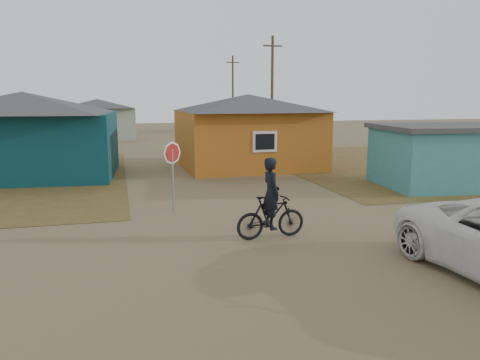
% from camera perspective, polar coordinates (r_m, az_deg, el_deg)
% --- Properties ---
extents(ground, '(120.00, 120.00, 0.00)m').
position_cam_1_polar(ground, '(11.73, 7.50, -8.59)').
color(ground, brown).
extents(grass_ne, '(20.00, 18.00, 0.00)m').
position_cam_1_polar(grass_ne, '(29.81, 23.35, 2.04)').
color(grass_ne, brown).
rests_on(grass_ne, ground).
extents(house_teal, '(8.93, 7.08, 4.00)m').
position_cam_1_polar(house_teal, '(24.23, -24.74, 5.16)').
color(house_teal, '#093036').
rests_on(house_teal, ground).
extents(house_yellow, '(7.72, 6.76, 3.90)m').
position_cam_1_polar(house_yellow, '(25.26, 0.97, 6.12)').
color(house_yellow, '#A85D19').
rests_on(house_yellow, ground).
extents(shed_turquoise, '(6.71, 4.93, 2.60)m').
position_cam_1_polar(shed_turquoise, '(21.82, 24.62, 2.76)').
color(shed_turquoise, teal).
rests_on(shed_turquoise, ground).
extents(house_pale_west, '(7.04, 6.15, 3.60)m').
position_cam_1_polar(house_pale_west, '(44.36, -16.93, 7.19)').
color(house_pale_west, gray).
rests_on(house_pale_west, ground).
extents(house_beige_east, '(6.95, 6.05, 3.60)m').
position_cam_1_polar(house_beige_east, '(52.30, 1.29, 7.98)').
color(house_beige_east, gray).
rests_on(house_beige_east, ground).
extents(house_pale_north, '(6.28, 5.81, 3.40)m').
position_cam_1_polar(house_pale_north, '(57.17, -24.55, 7.16)').
color(house_pale_north, gray).
rests_on(house_pale_north, ground).
extents(utility_pole_near, '(1.40, 0.20, 8.00)m').
position_cam_1_polar(utility_pole_near, '(34.03, 3.93, 10.70)').
color(utility_pole_near, '#4B402D').
rests_on(utility_pole_near, ground).
extents(utility_pole_far, '(1.40, 0.20, 8.00)m').
position_cam_1_polar(utility_pole_far, '(49.70, -0.88, 10.51)').
color(utility_pole_far, '#4B402D').
rests_on(utility_pole_far, ground).
extents(stop_sign, '(0.74, 0.24, 2.32)m').
position_cam_1_polar(stop_sign, '(15.50, -8.24, 2.46)').
color(stop_sign, gray).
rests_on(stop_sign, ground).
extents(cyclist, '(1.97, 0.73, 2.18)m').
position_cam_1_polar(cyclist, '(12.49, 3.80, -3.57)').
color(cyclist, black).
rests_on(cyclist, ground).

